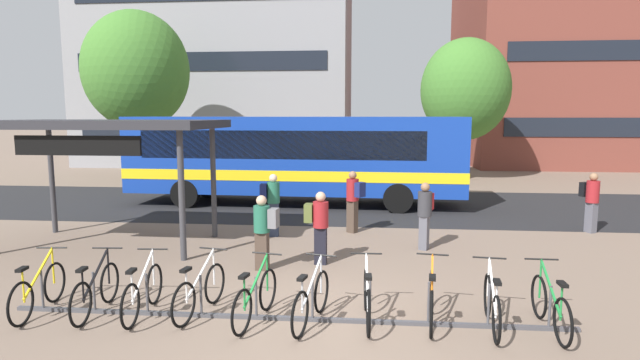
% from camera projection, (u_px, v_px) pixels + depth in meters
% --- Properties ---
extents(ground, '(200.00, 200.00, 0.00)m').
position_uv_depth(ground, '(322.00, 320.00, 8.03)').
color(ground, '#7A6656').
extents(bus_lane_asphalt, '(80.00, 7.20, 0.01)m').
position_uv_depth(bus_lane_asphalt, '(348.00, 205.00, 18.22)').
color(bus_lane_asphalt, '#232326').
rests_on(bus_lane_asphalt, ground).
extents(city_bus, '(12.10, 2.95, 3.20)m').
position_uv_depth(city_bus, '(296.00, 156.00, 18.17)').
color(city_bus, '#14389E').
rests_on(city_bus, ground).
extents(bike_rack, '(9.08, 0.10, 0.70)m').
position_uv_depth(bike_rack, '(284.00, 314.00, 8.00)').
color(bike_rack, '#47474C').
rests_on(bike_rack, ground).
extents(parked_bicycle_yellow_0, '(0.52, 1.72, 0.99)m').
position_uv_depth(parked_bicycle_yellow_0, '(39.00, 291.00, 8.25)').
color(parked_bicycle_yellow_0, black).
rests_on(parked_bicycle_yellow_0, ground).
extents(parked_bicycle_black_1, '(0.52, 1.72, 0.99)m').
position_uv_depth(parked_bicycle_black_1, '(96.00, 291.00, 8.23)').
color(parked_bicycle_black_1, black).
rests_on(parked_bicycle_black_1, ground).
extents(parked_bicycle_white_2, '(0.52, 1.72, 0.99)m').
position_uv_depth(parked_bicycle_white_2, '(143.00, 293.00, 8.16)').
color(parked_bicycle_white_2, black).
rests_on(parked_bicycle_white_2, ground).
extents(parked_bicycle_white_3, '(0.53, 1.70, 0.99)m').
position_uv_depth(parked_bicycle_white_3, '(200.00, 292.00, 8.21)').
color(parked_bicycle_white_3, black).
rests_on(parked_bicycle_white_3, ground).
extents(parked_bicycle_green_4, '(0.53, 1.70, 0.99)m').
position_uv_depth(parked_bicycle_green_4, '(256.00, 298.00, 7.90)').
color(parked_bicycle_green_4, black).
rests_on(parked_bicycle_green_4, ground).
extents(parked_bicycle_silver_5, '(0.58, 1.69, 0.99)m').
position_uv_depth(parked_bicycle_silver_5, '(311.00, 300.00, 7.81)').
color(parked_bicycle_silver_5, black).
rests_on(parked_bicycle_silver_5, ground).
extents(parked_bicycle_white_6, '(0.52, 1.72, 0.99)m').
position_uv_depth(parked_bicycle_white_6, '(367.00, 299.00, 7.88)').
color(parked_bicycle_white_6, black).
rests_on(parked_bicycle_white_6, ground).
extents(parked_bicycle_orange_7, '(0.52, 1.72, 0.99)m').
position_uv_depth(parked_bicycle_orange_7, '(431.00, 300.00, 7.84)').
color(parked_bicycle_orange_7, black).
rests_on(parked_bicycle_orange_7, ground).
extents(parked_bicycle_white_8, '(0.52, 1.72, 0.99)m').
position_uv_depth(parked_bicycle_white_8, '(492.00, 305.00, 7.64)').
color(parked_bicycle_white_8, black).
rests_on(parked_bicycle_white_8, ground).
extents(parked_bicycle_green_9, '(0.52, 1.72, 0.99)m').
position_uv_depth(parked_bicycle_green_9, '(550.00, 307.00, 7.56)').
color(parked_bicycle_green_9, black).
rests_on(parked_bicycle_green_9, ground).
extents(transit_shelter, '(5.45, 3.10, 3.14)m').
position_uv_depth(transit_shelter, '(106.00, 129.00, 12.26)').
color(transit_shelter, '#38383D').
rests_on(transit_shelter, ground).
extents(commuter_navy_pack_0, '(0.60, 0.56, 1.73)m').
position_uv_depth(commuter_navy_pack_0, '(353.00, 197.00, 13.85)').
color(commuter_navy_pack_0, '#47382D').
rests_on(commuter_navy_pack_0, ground).
extents(commuter_red_pack_1, '(0.48, 0.60, 1.65)m').
position_uv_depth(commuter_red_pack_1, '(425.00, 211.00, 12.15)').
color(commuter_red_pack_1, '#565660').
rests_on(commuter_red_pack_1, ground).
extents(commuter_grey_pack_2, '(0.55, 0.38, 1.60)m').
position_uv_depth(commuter_grey_pack_2, '(264.00, 227.00, 10.50)').
color(commuter_grey_pack_2, '#47382D').
rests_on(commuter_grey_pack_2, ground).
extents(commuter_navy_pack_3, '(0.54, 0.36, 1.70)m').
position_uv_depth(commuter_navy_pack_3, '(272.00, 200.00, 13.45)').
color(commuter_navy_pack_3, '#2D3851').
rests_on(commuter_navy_pack_3, ground).
extents(commuter_black_pack_4, '(0.50, 0.60, 1.68)m').
position_uv_depth(commuter_black_pack_4, '(591.00, 198.00, 13.91)').
color(commuter_black_pack_4, '#565660').
rests_on(commuter_black_pack_4, ground).
extents(commuter_olive_pack_5, '(0.54, 0.36, 1.61)m').
position_uv_depth(commuter_olive_pack_5, '(319.00, 223.00, 10.93)').
color(commuter_olive_pack_5, black).
rests_on(commuter_olive_pack_5, ground).
extents(street_tree_0, '(5.15, 5.15, 8.35)m').
position_uv_depth(street_tree_0, '(136.00, 71.00, 24.74)').
color(street_tree_0, brown).
rests_on(street_tree_0, ground).
extents(street_tree_1, '(4.39, 4.39, 7.05)m').
position_uv_depth(street_tree_1, '(465.00, 90.00, 24.91)').
color(street_tree_1, brown).
rests_on(street_tree_1, ground).
extents(building_left_wing, '(17.17, 10.91, 16.00)m').
position_uv_depth(building_left_wing, '(225.00, 46.00, 34.69)').
color(building_left_wing, gray).
rests_on(building_left_wing, ground).
extents(building_right_wing, '(20.15, 12.72, 21.38)m').
position_uv_depth(building_right_wing, '(621.00, 3.00, 33.33)').
color(building_right_wing, brown).
rests_on(building_right_wing, ground).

